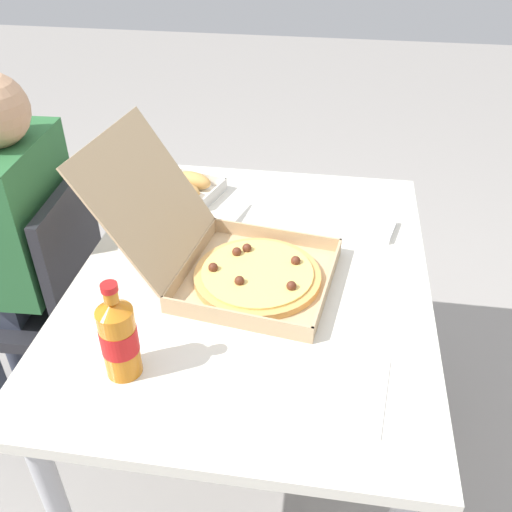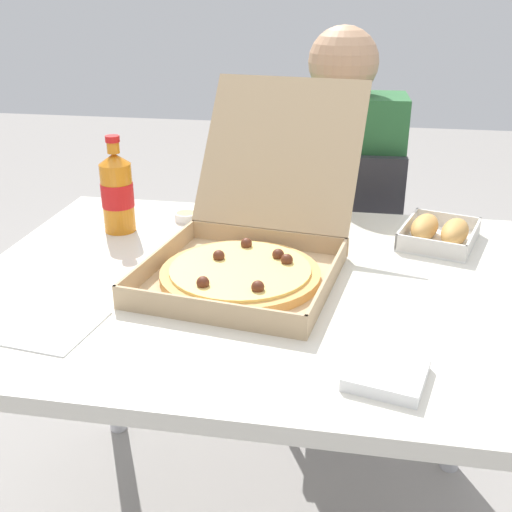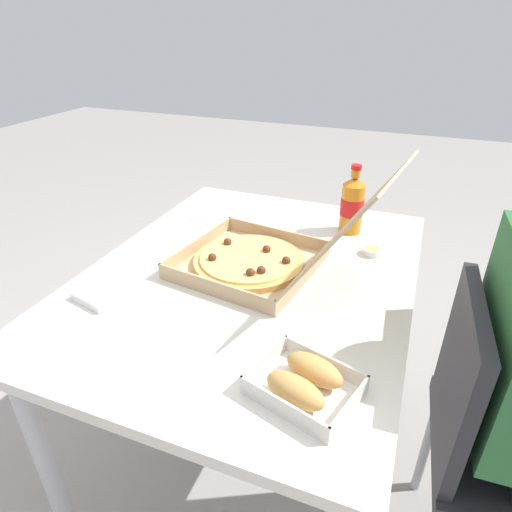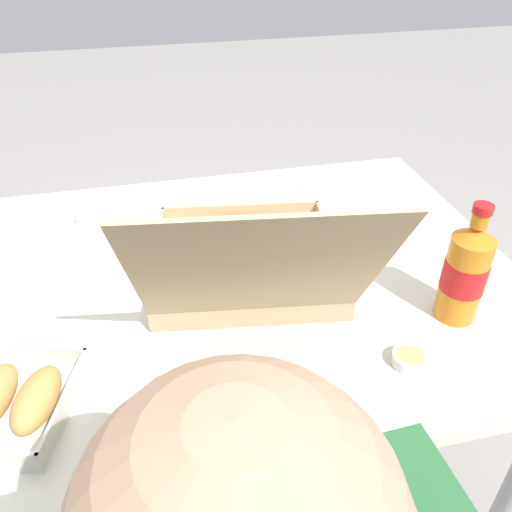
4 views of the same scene
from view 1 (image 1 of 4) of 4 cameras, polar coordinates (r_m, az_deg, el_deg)
ground_plane at (r=1.93m, az=-0.25°, el=-18.91°), size 10.00×10.00×0.00m
dining_table at (r=1.46m, az=-0.32°, el=-4.42°), size 1.12×0.87×0.72m
chair at (r=1.85m, az=-20.65°, el=-3.38°), size 0.42×0.42×0.83m
diner_person at (r=1.76m, az=-23.74°, el=2.02°), size 0.37×0.42×1.15m
pizza_box_open at (r=1.37m, az=-1.86°, el=-0.60°), size 0.43×0.59×0.34m
bread_side_box at (r=1.75m, az=-6.89°, el=6.98°), size 0.20×0.23×0.06m
cola_bottle at (r=1.14m, az=-13.70°, el=-7.92°), size 0.07×0.07×0.22m
paper_menu at (r=1.15m, az=9.22°, el=-13.03°), size 0.23×0.18×0.00m
napkin_pile at (r=1.60m, az=11.77°, el=2.85°), size 0.13×0.13×0.02m
dipping_sauce_cup at (r=1.31m, az=-15.01°, el=-6.10°), size 0.06×0.06×0.02m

